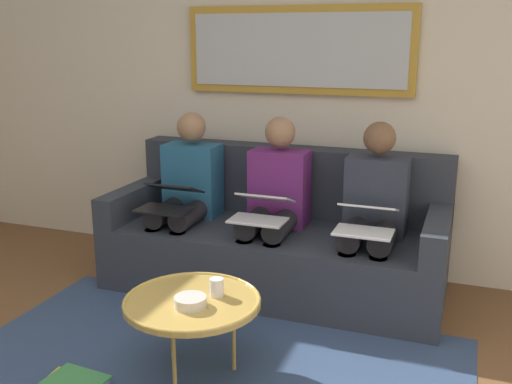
% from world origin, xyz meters
% --- Properties ---
extents(wall_rear, '(6.00, 0.12, 2.60)m').
position_xyz_m(wall_rear, '(0.00, -2.60, 1.30)').
color(wall_rear, beige).
rests_on(wall_rear, ground_plane).
extents(area_rug, '(2.60, 1.80, 0.01)m').
position_xyz_m(area_rug, '(0.00, -0.85, 0.00)').
color(area_rug, '#33476B').
rests_on(area_rug, ground_plane).
extents(couch, '(2.20, 0.90, 0.90)m').
position_xyz_m(couch, '(0.00, -2.12, 0.31)').
color(couch, '#2D333D').
rests_on(couch, ground_plane).
extents(framed_mirror, '(1.60, 0.05, 0.59)m').
position_xyz_m(framed_mirror, '(0.00, -2.51, 1.55)').
color(framed_mirror, '#B7892D').
extents(coffee_table, '(0.67, 0.67, 0.41)m').
position_xyz_m(coffee_table, '(0.03, -0.90, 0.39)').
color(coffee_table, tan).
rests_on(coffee_table, ground_plane).
extents(cup, '(0.07, 0.07, 0.09)m').
position_xyz_m(cup, '(-0.06, -0.99, 0.45)').
color(cup, silver).
rests_on(cup, coffee_table).
extents(bowl, '(0.16, 0.16, 0.05)m').
position_xyz_m(bowl, '(0.01, -0.83, 0.43)').
color(bowl, beige).
rests_on(bowl, coffee_table).
extents(person_left, '(0.38, 0.58, 1.14)m').
position_xyz_m(person_left, '(-0.64, -2.05, 0.61)').
color(person_left, '#2D3342').
rests_on(person_left, couch).
extents(laptop_white, '(0.33, 0.35, 0.15)m').
position_xyz_m(laptop_white, '(-0.64, -1.81, 0.63)').
color(laptop_white, white).
extents(person_middle, '(0.38, 0.58, 1.14)m').
position_xyz_m(person_middle, '(0.00, -2.05, 0.61)').
color(person_middle, '#66236B').
rests_on(person_middle, couch).
extents(laptop_silver, '(0.34, 0.35, 0.15)m').
position_xyz_m(laptop_silver, '(0.00, -1.81, 0.62)').
color(laptop_silver, silver).
extents(person_right, '(0.38, 0.58, 1.14)m').
position_xyz_m(person_right, '(0.64, -2.05, 0.61)').
color(person_right, '#235B84').
rests_on(person_right, couch).
extents(laptop_black, '(0.34, 0.36, 0.16)m').
position_xyz_m(laptop_black, '(0.64, -1.81, 0.63)').
color(laptop_black, black).
extents(magazine_stack, '(0.33, 0.26, 0.05)m').
position_xyz_m(magazine_stack, '(0.51, -0.57, 0.03)').
color(magazine_stack, red).
rests_on(magazine_stack, ground_plane).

